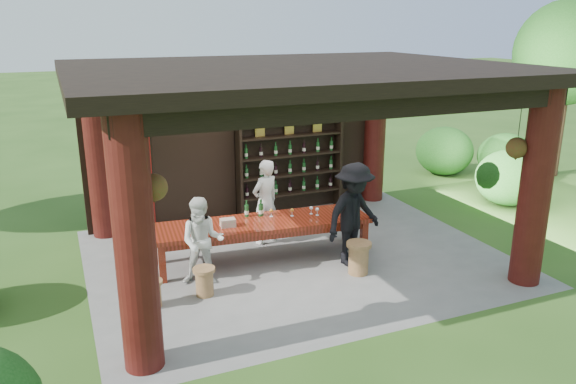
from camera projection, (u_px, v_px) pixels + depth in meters
name	position (u px, v px, depth m)	size (l,w,h in m)	color
ground	(296.00, 257.00, 10.45)	(90.00, 90.00, 0.00)	#2D5119
pavilion	(287.00, 140.00, 10.20)	(7.50, 6.00, 3.60)	slate
wine_shelf	(290.00, 165.00, 12.62)	(2.47, 0.37, 2.17)	black
tasting_table	(262.00, 227.00, 10.15)	(3.99, 1.35, 0.75)	#551C0C
stool_near_left	(204.00, 281.00, 8.92)	(0.36, 0.36, 0.47)	brown
stool_near_right	(359.00, 257.00, 9.68)	(0.43, 0.43, 0.57)	brown
stool_far_left	(153.00, 293.00, 8.57)	(0.33, 0.33, 0.43)	brown
host	(265.00, 202.00, 10.89)	(0.61, 0.40, 1.68)	silver
guest_woman	(202.00, 241.00, 9.20)	(0.72, 0.56, 1.49)	silver
guest_man	(354.00, 215.00, 9.89)	(1.21, 0.69, 1.87)	black
table_bottles	(256.00, 208.00, 10.34)	(0.35, 0.15, 0.31)	#194C1E
table_glasses	(298.00, 212.00, 10.39)	(0.88, 0.33, 0.15)	silver
napkin_basket	(228.00, 223.00, 9.83)	(0.26, 0.18, 0.14)	#BF6672
shrubs	(315.00, 210.00, 11.37)	(17.83, 9.06, 1.36)	#194C14
trees	(440.00, 62.00, 11.93)	(21.37, 10.71, 4.80)	#3F2819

